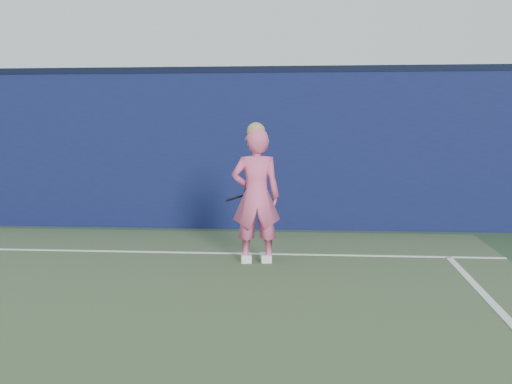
# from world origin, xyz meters

# --- Properties ---
(backstop_wall) EXTENTS (24.00, 0.40, 2.50)m
(backstop_wall) POSITION_xyz_m (0.00, 6.50, 1.25)
(backstop_wall) COLOR #0E163E
(backstop_wall) RESTS_ON ground
(wall_cap) EXTENTS (24.00, 0.42, 0.10)m
(wall_cap) POSITION_xyz_m (0.00, 6.50, 2.55)
(wall_cap) COLOR black
(wall_cap) RESTS_ON backstop_wall
(player) EXTENTS (0.64, 0.47, 1.69)m
(player) POSITION_xyz_m (2.43, 3.49, 0.81)
(player) COLOR #E85A8C
(player) RESTS_ON ground
(racket) EXTENTS (0.52, 0.13, 0.27)m
(racket) POSITION_xyz_m (2.34, 3.91, 0.80)
(racket) COLOR black
(racket) RESTS_ON ground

